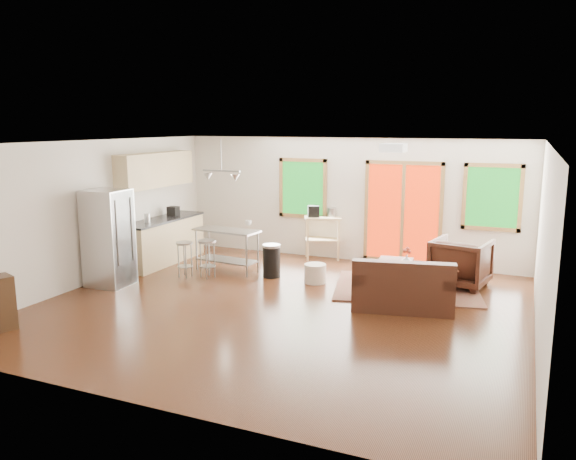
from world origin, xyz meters
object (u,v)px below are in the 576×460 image
at_px(ottoman, 395,271).
at_px(island, 227,243).
at_px(rug, 406,288).
at_px(loveseat, 403,288).
at_px(refrigerator, 109,238).
at_px(coffee_table, 415,272).
at_px(armchair, 461,260).
at_px(kitchen_cart, 321,223).

xyz_separation_m(ottoman, island, (-3.25, -0.54, 0.37)).
xyz_separation_m(rug, loveseat, (0.15, -1.09, 0.32)).
xyz_separation_m(ottoman, refrigerator, (-4.70, -2.24, 0.67)).
height_order(coffee_table, refrigerator, refrigerator).
relative_size(rug, coffee_table, 2.50).
height_order(armchair, ottoman, armchair).
relative_size(refrigerator, kitchen_cart, 1.49).
bearing_deg(ottoman, refrigerator, -154.57).
bearing_deg(ottoman, kitchen_cart, 148.46).
distance_m(loveseat, kitchen_cart, 3.52).
bearing_deg(island, armchair, 8.99).
bearing_deg(coffee_table, ottoman, 135.52).
bearing_deg(coffee_table, kitchen_cart, 145.65).
distance_m(rug, ottoman, 0.51).
bearing_deg(refrigerator, coffee_table, 16.47).
bearing_deg(island, refrigerator, -130.70).
bearing_deg(refrigerator, ottoman, 22.53).
bearing_deg(kitchen_cart, armchair, -18.32).
bearing_deg(ottoman, coffee_table, -44.48).
height_order(armchair, refrigerator, refrigerator).
xyz_separation_m(rug, refrigerator, (-4.99, -1.86, 0.86)).
bearing_deg(armchair, island, 20.24).
relative_size(ottoman, kitchen_cart, 0.53).
xyz_separation_m(rug, ottoman, (-0.29, 0.37, 0.19)).
height_order(loveseat, coffee_table, loveseat).
bearing_deg(coffee_table, rug, 159.61).
bearing_deg(kitchen_cart, rug, -35.17).
relative_size(ottoman, refrigerator, 0.35).
distance_m(armchair, refrigerator, 6.33).
distance_m(coffee_table, armchair, 0.92).
xyz_separation_m(rug, island, (-3.54, -0.17, 0.56)).
xyz_separation_m(armchair, ottoman, (-1.14, -0.15, -0.28)).
bearing_deg(rug, refrigerator, -159.55).
distance_m(ottoman, refrigerator, 5.25).
relative_size(loveseat, island, 1.24).
distance_m(ottoman, island, 3.31).
bearing_deg(coffee_table, loveseat, -89.73).
bearing_deg(loveseat, rug, 86.40).
xyz_separation_m(loveseat, island, (-3.69, 0.92, 0.25)).
xyz_separation_m(coffee_table, refrigerator, (-5.14, -1.81, 0.54)).
xyz_separation_m(coffee_table, ottoman, (-0.44, 0.43, -0.13)).
relative_size(island, kitchen_cart, 1.18).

